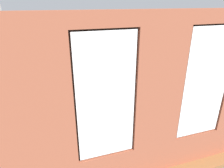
# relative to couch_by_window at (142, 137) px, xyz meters

# --- Properties ---
(ground_plane) EXTENTS (6.91, 6.35, 0.10)m
(ground_plane) POSITION_rel_couch_by_window_xyz_m (0.09, -2.14, -0.38)
(ground_plane) COLOR brown
(brick_wall_with_windows) EXTENTS (6.31, 0.30, 3.17)m
(brick_wall_with_windows) POSITION_rel_couch_by_window_xyz_m (0.09, 0.65, 1.20)
(brick_wall_with_windows) COLOR #9E5138
(brick_wall_with_windows) RESTS_ON ground_plane
(couch_by_window) EXTENTS (1.90, 0.87, 0.80)m
(couch_by_window) POSITION_rel_couch_by_window_xyz_m (0.00, 0.00, 0.00)
(couch_by_window) COLOR black
(couch_by_window) RESTS_ON ground_plane
(couch_left) EXTENTS (0.95, 2.07, 0.80)m
(couch_left) POSITION_rel_couch_by_window_xyz_m (-2.37, -1.58, -0.00)
(couch_left) COLOR black
(couch_left) RESTS_ON ground_plane
(coffee_table) EXTENTS (1.58, 0.79, 0.46)m
(coffee_table) POSITION_rel_couch_by_window_xyz_m (0.29, -2.10, 0.08)
(coffee_table) COLOR olive
(coffee_table) RESTS_ON ground_plane
(cup_ceramic) EXTENTS (0.07, 0.07, 0.09)m
(cup_ceramic) POSITION_rel_couch_by_window_xyz_m (0.17, -1.98, 0.17)
(cup_ceramic) COLOR #4C4C51
(cup_ceramic) RESTS_ON coffee_table
(candle_jar) EXTENTS (0.08, 0.08, 0.10)m
(candle_jar) POSITION_rel_couch_by_window_xyz_m (0.29, -2.10, 0.18)
(candle_jar) COLOR #B7333D
(candle_jar) RESTS_ON coffee_table
(remote_gray) EXTENTS (0.18, 0.07, 0.02)m
(remote_gray) POSITION_rel_couch_by_window_xyz_m (0.77, -1.98, 0.14)
(remote_gray) COLOR #59595B
(remote_gray) RESTS_ON coffee_table
(remote_silver) EXTENTS (0.16, 0.16, 0.02)m
(remote_silver) POSITION_rel_couch_by_window_xyz_m (-0.14, -2.24, 0.14)
(remote_silver) COLOR #B2B2B7
(remote_silver) RESTS_ON coffee_table
(remote_black) EXTENTS (0.15, 0.16, 0.02)m
(remote_black) POSITION_rel_couch_by_window_xyz_m (0.49, -2.20, 0.14)
(remote_black) COLOR black
(remote_black) RESTS_ON coffee_table
(media_console) EXTENTS (1.02, 0.42, 0.51)m
(media_console) POSITION_rel_couch_by_window_xyz_m (2.89, -1.99, -0.07)
(media_console) COLOR black
(media_console) RESTS_ON ground_plane
(tv_flatscreen) EXTENTS (1.07, 0.20, 0.72)m
(tv_flatscreen) POSITION_rel_couch_by_window_xyz_m (2.89, -1.99, 0.55)
(tv_flatscreen) COLOR black
(tv_flatscreen) RESTS_ON media_console
(papasan_chair) EXTENTS (1.15, 1.15, 0.71)m
(papasan_chair) POSITION_rel_couch_by_window_xyz_m (0.84, -4.21, 0.12)
(papasan_chair) COLOR olive
(papasan_chair) RESTS_ON ground_plane
(potted_plant_near_tv) EXTENTS (1.17, 1.05, 1.58)m
(potted_plant_near_tv) POSITION_rel_couch_by_window_xyz_m (2.34, -1.03, 0.51)
(potted_plant_near_tv) COLOR brown
(potted_plant_near_tv) RESTS_ON ground_plane
(potted_plant_foreground_right) EXTENTS (0.59, 0.59, 0.77)m
(potted_plant_foreground_right) POSITION_rel_couch_by_window_xyz_m (2.59, -4.27, 0.20)
(potted_plant_foreground_right) COLOR gray
(potted_plant_foreground_right) RESTS_ON ground_plane
(potted_plant_by_left_couch) EXTENTS (0.24, 0.24, 0.38)m
(potted_plant_by_left_couch) POSITION_rel_couch_by_window_xyz_m (-1.97, -3.05, -0.08)
(potted_plant_by_left_couch) COLOR beige
(potted_plant_by_left_couch) RESTS_ON ground_plane
(potted_plant_corner_near_left) EXTENTS (1.07, 0.99, 1.31)m
(potted_plant_corner_near_left) POSITION_rel_couch_by_window_xyz_m (-2.53, -4.31, 0.24)
(potted_plant_corner_near_left) COLOR brown
(potted_plant_corner_near_left) RESTS_ON ground_plane
(potted_plant_mid_room_small) EXTENTS (0.34, 0.34, 0.43)m
(potted_plant_mid_room_small) POSITION_rel_couch_by_window_xyz_m (-1.07, -3.14, -0.04)
(potted_plant_mid_room_small) COLOR #47423D
(potted_plant_mid_room_small) RESTS_ON ground_plane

